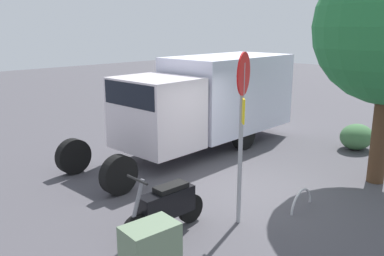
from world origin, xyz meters
name	(u,v)px	position (x,y,z in m)	size (l,w,h in m)	color
ground_plane	(244,187)	(0.00, 0.00, 0.00)	(60.00, 60.00, 0.00)	#47454B
box_truck_near	(208,98)	(-1.73, -2.80, 1.55)	(7.66, 2.44, 2.76)	black
motorcycle	(166,206)	(2.70, 0.34, 0.52)	(1.81, 0.55, 1.20)	black
stop_sign	(242,113)	(1.47, 1.02, 2.15)	(0.71, 0.33, 3.22)	#9E9EA3
bike_rack_hoop	(301,208)	(0.08, 1.54, 0.00)	(0.85, 0.85, 0.05)	#B7B7BC
shrub_near_sign	(357,137)	(-4.80, 0.54, 0.39)	(1.14, 0.93, 0.78)	#406D41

